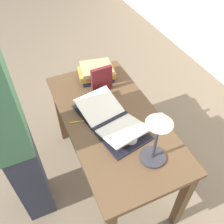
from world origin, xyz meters
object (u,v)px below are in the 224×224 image
(book_standing_upright, at_px, (102,80))
(coffee_mug, at_px, (131,136))
(person_reader, at_px, (13,137))
(book_stack_tall, at_px, (97,73))
(pencil, at_px, (82,121))
(reading_lamp, at_px, (159,127))
(open_book, at_px, (110,119))

(book_standing_upright, xyz_separation_m, coffee_mug, (0.53, -0.02, -0.06))
(book_standing_upright, xyz_separation_m, person_reader, (0.28, -0.70, -0.01))
(book_stack_tall, bearing_deg, person_reader, -58.73)
(pencil, xyz_separation_m, person_reader, (0.04, -0.45, 0.09))
(coffee_mug, height_order, person_reader, person_reader)
(book_standing_upright, xyz_separation_m, reading_lamp, (0.70, 0.04, 0.18))
(book_standing_upright, relative_size, person_reader, 0.13)
(book_standing_upright, distance_m, pencil, 0.36)
(book_stack_tall, height_order, book_standing_upright, book_standing_upright)
(coffee_mug, bearing_deg, open_book, -165.12)
(reading_lamp, relative_size, pencil, 2.30)
(book_stack_tall, height_order, reading_lamp, reading_lamp)
(book_stack_tall, relative_size, reading_lamp, 0.80)
(book_stack_tall, xyz_separation_m, reading_lamp, (0.85, 0.02, 0.22))
(coffee_mug, height_order, pencil, coffee_mug)
(open_book, xyz_separation_m, pencil, (-0.08, -0.18, -0.02))
(reading_lamp, distance_m, pencil, 0.61)
(pencil, bearing_deg, coffee_mug, 38.62)
(open_book, relative_size, person_reader, 0.37)
(reading_lamp, distance_m, person_reader, 0.87)
(open_book, height_order, coffee_mug, coffee_mug)
(book_standing_upright, distance_m, reading_lamp, 0.73)
(book_standing_upright, bearing_deg, reading_lamp, 0.78)
(coffee_mug, bearing_deg, person_reader, -110.15)
(coffee_mug, bearing_deg, book_standing_upright, 177.86)
(reading_lamp, xyz_separation_m, coffee_mug, (-0.17, -0.06, -0.24))
(open_book, xyz_separation_m, book_stack_tall, (-0.48, 0.09, 0.04))
(pencil, bearing_deg, book_stack_tall, 146.17)
(book_standing_upright, height_order, coffee_mug, book_standing_upright)
(book_stack_tall, height_order, person_reader, person_reader)
(open_book, distance_m, coffee_mug, 0.21)
(book_stack_tall, distance_m, pencil, 0.48)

